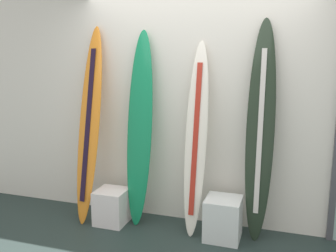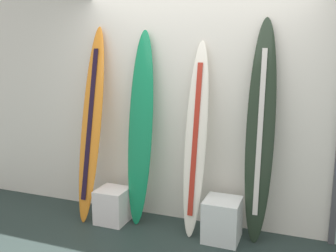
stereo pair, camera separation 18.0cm
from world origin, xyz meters
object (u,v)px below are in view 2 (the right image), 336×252
at_px(display_block_center, 113,205).
at_px(display_block_left, 222,220).
at_px(surfboard_ivory, 196,141).
at_px(surfboard_charcoal, 260,133).
at_px(surfboard_sunset, 91,125).
at_px(surfboard_emerald, 140,130).

bearing_deg(display_block_center, display_block_left, 1.20).
distance_m(surfboard_ivory, surfboard_charcoal, 0.66).
xyz_separation_m(surfboard_sunset, display_block_center, (0.29, -0.07, -0.90)).
distance_m(surfboard_sunset, surfboard_charcoal, 1.87).
xyz_separation_m(display_block_left, display_block_center, (-1.25, -0.03, -0.02)).
bearing_deg(display_block_left, surfboard_emerald, 172.52).
xyz_separation_m(surfboard_emerald, surfboard_charcoal, (1.29, 0.03, 0.05)).
xyz_separation_m(surfboard_emerald, display_block_center, (-0.29, -0.15, -0.87)).
bearing_deg(surfboard_charcoal, display_block_center, -173.42).
bearing_deg(surfboard_emerald, display_block_left, -7.48).
height_order(surfboard_sunset, surfboard_ivory, surfboard_sunset).
bearing_deg(display_block_left, surfboard_sunset, 178.22).
bearing_deg(surfboard_sunset, display_block_left, -1.78).
bearing_deg(display_block_left, surfboard_ivory, 162.90).
bearing_deg(surfboard_emerald, surfboard_sunset, -172.25).
bearing_deg(surfboard_sunset, surfboard_ivory, 2.39).
xyz_separation_m(surfboard_sunset, surfboard_charcoal, (1.86, 0.11, 0.03)).
height_order(surfboard_sunset, surfboard_charcoal, surfboard_charcoal).
xyz_separation_m(surfboard_emerald, display_block_left, (0.96, -0.13, -0.85)).
bearing_deg(surfboard_charcoal, surfboard_sunset, -176.70).
bearing_deg(surfboard_sunset, display_block_center, -14.40).
relative_size(display_block_left, display_block_center, 1.11).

